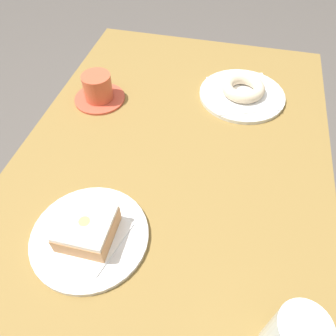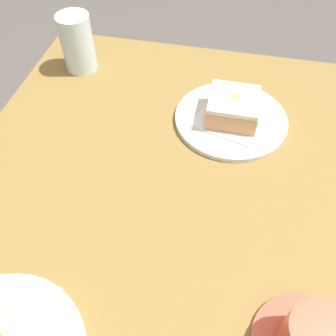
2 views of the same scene
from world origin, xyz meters
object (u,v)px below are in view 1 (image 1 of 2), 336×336
(donut_sugar_ring, at_px, (243,88))
(coffee_cup, at_px, (98,89))
(plate_glazed_square, at_px, (90,236))
(donut_glazed_square, at_px, (87,228))
(plate_sugar_ring, at_px, (242,95))

(donut_sugar_ring, bearing_deg, coffee_cup, -74.69)
(plate_glazed_square, relative_size, coffee_cup, 1.64)
(donut_glazed_square, xyz_separation_m, donut_sugar_ring, (-0.51, 0.24, -0.01))
(plate_glazed_square, distance_m, donut_glazed_square, 0.03)
(plate_glazed_square, bearing_deg, plate_sugar_ring, 154.33)
(donut_glazed_square, relative_size, plate_sugar_ring, 0.42)
(donut_glazed_square, bearing_deg, plate_glazed_square, -90.00)
(plate_glazed_square, relative_size, donut_glazed_square, 2.31)
(plate_glazed_square, bearing_deg, donut_sugar_ring, 154.33)
(plate_glazed_square, xyz_separation_m, plate_sugar_ring, (-0.51, 0.24, -0.00))
(donut_glazed_square, distance_m, donut_sugar_ring, 0.56)
(plate_glazed_square, height_order, donut_glazed_square, donut_glazed_square)
(plate_sugar_ring, bearing_deg, donut_glazed_square, -25.67)
(plate_sugar_ring, bearing_deg, donut_sugar_ring, 0.00)
(plate_glazed_square, height_order, coffee_cup, coffee_cup)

